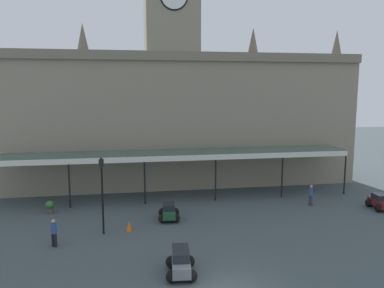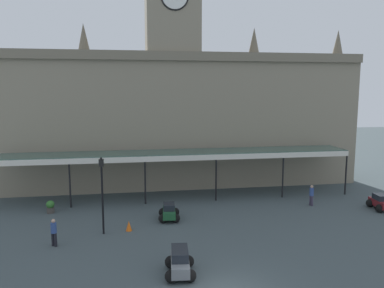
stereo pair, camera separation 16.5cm
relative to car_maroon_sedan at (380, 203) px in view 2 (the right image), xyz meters
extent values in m
cube|color=gray|center=(-14.98, 10.65, 5.77)|extent=(35.59, 5.15, 12.54)
cube|color=#756C5B|center=(-14.98, 7.92, 11.64)|extent=(35.59, 0.30, 0.80)
cube|color=gray|center=(-14.98, 10.65, 15.80)|extent=(4.80, 4.80, 7.53)
cone|color=#675F50|center=(-22.98, 10.65, 13.34)|extent=(1.10, 1.10, 2.60)
cone|color=#675F50|center=(-6.97, 10.65, 13.34)|extent=(1.10, 1.10, 2.60)
cone|color=#675F50|center=(1.82, 10.65, 13.34)|extent=(1.10, 1.10, 2.60)
cube|color=#38564C|center=(-14.98, 5.87, 3.42)|extent=(29.33, 3.20, 0.16)
cube|color=silver|center=(-14.98, 4.27, 3.22)|extent=(29.33, 0.12, 0.44)
cylinder|color=black|center=(-23.77, 4.42, 1.42)|extent=(0.14, 0.14, 3.84)
cylinder|color=black|center=(-17.91, 4.42, 1.42)|extent=(0.14, 0.14, 3.84)
cylinder|color=black|center=(-12.04, 4.42, 1.42)|extent=(0.14, 0.14, 3.84)
cylinder|color=black|center=(-6.18, 4.42, 1.42)|extent=(0.14, 0.14, 3.84)
cylinder|color=black|center=(-0.31, 4.42, 1.42)|extent=(0.14, 0.14, 3.84)
cube|color=maroon|center=(0.00, -0.01, 0.02)|extent=(1.04, 2.11, 0.50)
cube|color=#1E232B|center=(0.00, 0.04, 0.48)|extent=(0.88, 1.16, 0.42)
sphere|color=black|center=(-0.49, -0.65, -0.18)|extent=(0.64, 0.64, 0.64)
sphere|color=black|center=(0.49, 0.63, -0.18)|extent=(0.64, 0.64, 0.64)
sphere|color=black|center=(-0.39, 0.70, -0.18)|extent=(0.64, 0.64, 0.64)
cube|color=slate|center=(-16.69, -7.89, 0.04)|extent=(1.10, 2.32, 0.55)
cube|color=#1E232B|center=(-16.67, -7.69, 0.54)|extent=(0.97, 1.62, 0.45)
sphere|color=black|center=(-16.31, -8.70, -0.18)|extent=(0.64, 0.64, 0.64)
sphere|color=black|center=(-17.21, -8.62, -0.18)|extent=(0.64, 0.64, 0.64)
sphere|color=black|center=(-16.17, -7.16, -0.18)|extent=(0.64, 0.64, 0.64)
sphere|color=black|center=(-17.06, -7.08, -0.18)|extent=(0.64, 0.64, 0.64)
cube|color=#1E512D|center=(-16.40, 0.36, 0.02)|extent=(1.05, 2.12, 0.50)
cube|color=#1E232B|center=(-16.40, 0.31, 0.48)|extent=(0.89, 1.16, 0.42)
sphere|color=black|center=(-16.78, 1.07, -0.18)|extent=(0.64, 0.64, 0.64)
sphere|color=black|center=(-15.90, 1.00, -0.18)|extent=(0.64, 0.64, 0.64)
sphere|color=black|center=(-16.89, -0.27, -0.18)|extent=(0.64, 0.64, 0.64)
sphere|color=black|center=(-16.01, -0.35, -0.18)|extent=(0.64, 0.64, 0.64)
cylinder|color=#3F384C|center=(-4.83, 1.93, -0.09)|extent=(0.17, 0.17, 0.82)
cylinder|color=#3F384C|center=(-4.79, 1.71, -0.09)|extent=(0.17, 0.17, 0.82)
cylinder|color=#334C8C|center=(-4.81, 1.82, 0.63)|extent=(0.34, 0.34, 0.62)
sphere|color=tan|center=(-4.81, 1.82, 1.05)|extent=(0.23, 0.23, 0.23)
cylinder|color=black|center=(-23.69, -3.15, -0.09)|extent=(0.17, 0.17, 0.82)
cylinder|color=black|center=(-23.51, -3.28, -0.09)|extent=(0.17, 0.17, 0.82)
cylinder|color=#334C8C|center=(-23.60, -3.21, 0.63)|extent=(0.34, 0.34, 0.62)
sphere|color=tan|center=(-23.60, -3.21, 1.05)|extent=(0.23, 0.23, 0.23)
cylinder|color=black|center=(-20.85, -1.69, 1.72)|extent=(0.13, 0.13, 4.45)
cube|color=black|center=(-20.85, -1.69, 4.17)|extent=(0.30, 0.30, 0.44)
sphere|color=black|center=(-20.85, -1.69, 4.45)|extent=(0.14, 0.14, 0.14)
cone|color=orange|center=(-19.23, -1.40, -0.17)|extent=(0.40, 0.40, 0.66)
cylinder|color=#47423D|center=(-25.08, 3.24, -0.29)|extent=(0.56, 0.56, 0.42)
sphere|color=#326D2B|center=(-25.08, 3.24, 0.16)|extent=(0.60, 0.60, 0.60)
camera|label=1|loc=(-19.13, -25.67, 8.71)|focal=35.51mm
camera|label=2|loc=(-18.96, -25.70, 8.71)|focal=35.51mm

